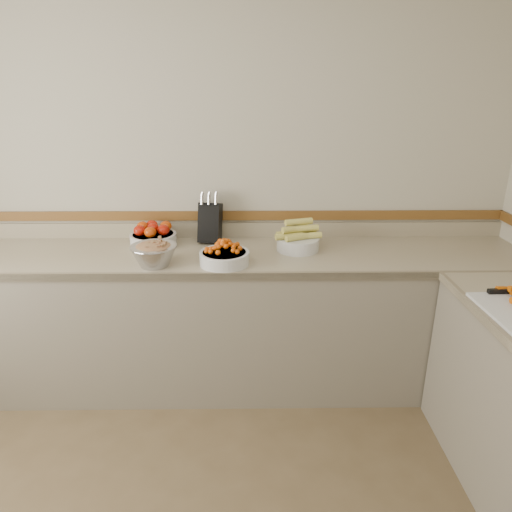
{
  "coord_description": "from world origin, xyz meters",
  "views": [
    {
      "loc": [
        0.32,
        -0.93,
        1.84
      ],
      "look_at": [
        0.35,
        1.35,
        1.0
      ],
      "focal_mm": 32.0,
      "sensor_mm": 36.0,
      "label": 1
    }
  ],
  "objects_px": {
    "tomato_bowl": "(153,236)",
    "corn_bowl": "(298,240)",
    "knife_block": "(210,222)",
    "cherry_tomato_bowl": "(225,255)",
    "rhubarb_bowl": "(154,253)"
  },
  "relations": [
    {
      "from": "tomato_bowl",
      "to": "corn_bowl",
      "type": "relative_size",
      "value": 1.01
    },
    {
      "from": "knife_block",
      "to": "corn_bowl",
      "type": "distance_m",
      "value": 0.58
    },
    {
      "from": "cherry_tomato_bowl",
      "to": "corn_bowl",
      "type": "relative_size",
      "value": 0.98
    },
    {
      "from": "corn_bowl",
      "to": "rhubarb_bowl",
      "type": "distance_m",
      "value": 0.87
    },
    {
      "from": "cherry_tomato_bowl",
      "to": "corn_bowl",
      "type": "height_order",
      "value": "corn_bowl"
    },
    {
      "from": "cherry_tomato_bowl",
      "to": "knife_block",
      "type": "bearing_deg",
      "value": 105.36
    },
    {
      "from": "cherry_tomato_bowl",
      "to": "rhubarb_bowl",
      "type": "distance_m",
      "value": 0.39
    },
    {
      "from": "knife_block",
      "to": "rhubarb_bowl",
      "type": "relative_size",
      "value": 1.27
    },
    {
      "from": "tomato_bowl",
      "to": "corn_bowl",
      "type": "distance_m",
      "value": 0.91
    },
    {
      "from": "knife_block",
      "to": "rhubarb_bowl",
      "type": "bearing_deg",
      "value": -123.14
    },
    {
      "from": "corn_bowl",
      "to": "rhubarb_bowl",
      "type": "relative_size",
      "value": 1.12
    },
    {
      "from": "knife_block",
      "to": "corn_bowl",
      "type": "height_order",
      "value": "knife_block"
    },
    {
      "from": "knife_block",
      "to": "tomato_bowl",
      "type": "relative_size",
      "value": 1.14
    },
    {
      "from": "tomato_bowl",
      "to": "knife_block",
      "type": "bearing_deg",
      "value": 11.6
    },
    {
      "from": "corn_bowl",
      "to": "rhubarb_bowl",
      "type": "bearing_deg",
      "value": -162.75
    }
  ]
}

